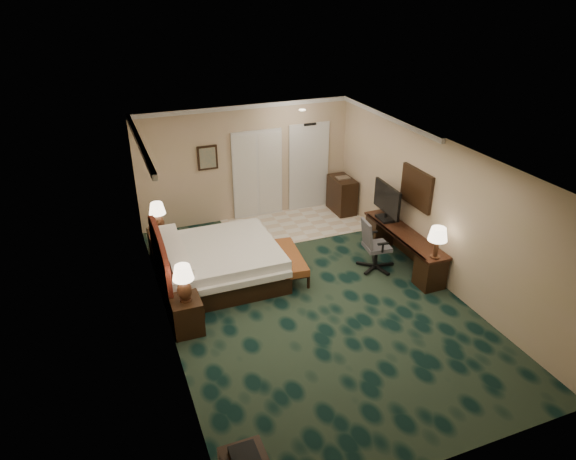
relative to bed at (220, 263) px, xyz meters
name	(u,v)px	position (x,y,z in m)	size (l,w,h in m)	color
floor	(310,298)	(1.33, -1.24, -0.34)	(5.00, 7.50, 0.00)	black
ceiling	(314,155)	(1.33, -1.24, 2.36)	(5.00, 7.50, 0.00)	white
wall_back	(246,163)	(1.33, 2.51, 1.01)	(5.00, 0.00, 2.70)	#CBAE9A
wall_front	(452,377)	(1.33, -4.99, 1.01)	(5.00, 0.00, 2.70)	#CBAE9A
wall_left	(162,258)	(-1.17, -1.24, 1.01)	(0.00, 7.50, 2.70)	#CBAE9A
wall_right	(436,209)	(3.83, -1.24, 1.01)	(0.00, 7.50, 2.70)	#CBAE9A
crown_molding	(314,158)	(1.33, -1.24, 2.31)	(5.00, 7.50, 0.10)	silver
tile_patch	(296,224)	(2.23, 1.66, -0.33)	(3.20, 1.70, 0.01)	beige
headboard	(161,263)	(-1.11, -0.24, 0.36)	(0.12, 2.00, 1.40)	#4E1910
entry_door	(308,167)	(2.88, 2.48, 0.71)	(1.02, 0.06, 2.18)	silver
closet_doors	(258,174)	(1.58, 2.47, 0.71)	(1.20, 0.06, 2.10)	beige
wall_art	(207,158)	(0.43, 2.47, 1.26)	(0.45, 0.06, 0.55)	slate
wall_mirror	(417,188)	(3.79, -0.64, 1.21)	(0.05, 0.95, 0.75)	white
bed	(220,263)	(0.00, 0.00, 0.00)	(2.15, 1.99, 0.68)	white
nightstand_near	(187,315)	(-0.92, -1.35, -0.04)	(0.48, 0.55, 0.60)	black
nightstand_far	(162,245)	(-0.91, 1.20, -0.04)	(0.48, 0.56, 0.61)	black
lamp_near	(184,283)	(-0.91, -1.37, 0.57)	(0.34, 0.34, 0.63)	black
lamp_far	(158,217)	(-0.91, 1.25, 0.57)	(0.33, 0.33, 0.61)	black
bed_bench	(288,264)	(1.24, -0.34, -0.11)	(0.47, 1.35, 0.46)	brown
desk	(403,248)	(3.55, -0.75, 0.00)	(0.50, 2.34, 0.68)	black
tv	(387,203)	(3.52, -0.07, 0.72)	(0.08, 0.98, 0.77)	black
desk_lamp	(437,243)	(3.52, -1.78, 0.64)	(0.35, 0.35, 0.60)	black
desk_chair	(377,244)	(2.95, -0.74, 0.19)	(0.62, 0.58, 1.06)	#42424C
minibar	(342,195)	(3.55, 1.96, 0.09)	(0.45, 0.82, 0.86)	black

